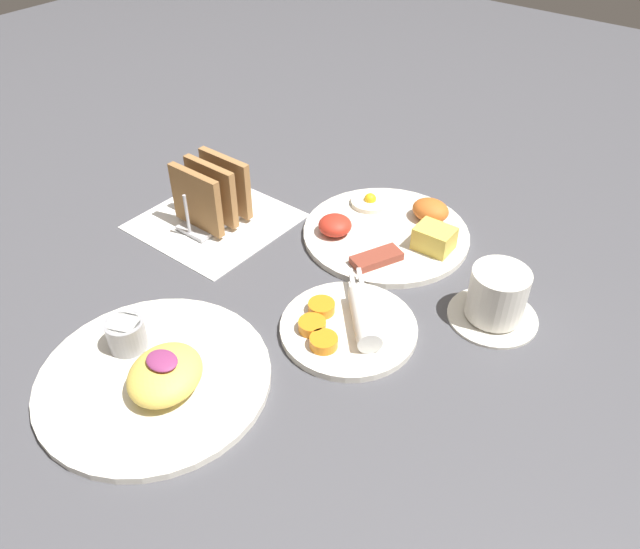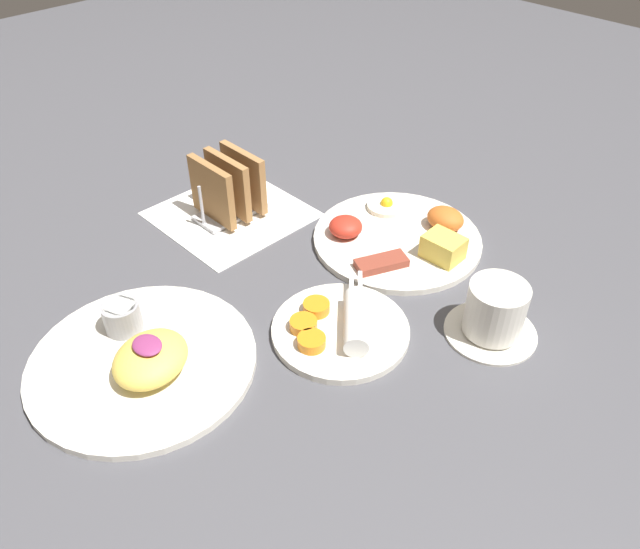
{
  "view_description": "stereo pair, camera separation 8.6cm",
  "coord_description": "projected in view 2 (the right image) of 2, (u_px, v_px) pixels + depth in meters",
  "views": [
    {
      "loc": [
        0.46,
        -0.48,
        0.57
      ],
      "look_at": [
        0.04,
        0.04,
        0.03
      ],
      "focal_mm": 35.0,
      "sensor_mm": 36.0,
      "label": 1
    },
    {
      "loc": [
        0.52,
        -0.43,
        0.57
      ],
      "look_at": [
        0.04,
        0.04,
        0.03
      ],
      "focal_mm": 35.0,
      "sensor_mm": 36.0,
      "label": 2
    }
  ],
  "objects": [
    {
      "name": "plate_condiments",
      "position": [
        339.0,
        329.0,
        0.81
      ],
      "size": [
        0.18,
        0.18,
        0.04
      ],
      "color": "silver",
      "rests_on": "ground_plane"
    },
    {
      "name": "plate_foreground",
      "position": [
        143.0,
        357.0,
        0.76
      ],
      "size": [
        0.28,
        0.28,
        0.06
      ],
      "color": "silver",
      "rests_on": "ground_plane"
    },
    {
      "name": "toast_rack",
      "position": [
        228.0,
        188.0,
        1.0
      ],
      "size": [
        0.1,
        0.12,
        0.1
      ],
      "color": "#B7B7BC",
      "rests_on": "ground_plane"
    },
    {
      "name": "coffee_cup",
      "position": [
        495.0,
        313.0,
        0.79
      ],
      "size": [
        0.12,
        0.12,
        0.08
      ],
      "color": "silver",
      "rests_on": "ground_plane"
    },
    {
      "name": "ground_plane",
      "position": [
        278.0,
        289.0,
        0.88
      ],
      "size": [
        3.0,
        3.0,
        0.0
      ],
      "primitive_type": "plane",
      "color": "#47474C"
    },
    {
      "name": "napkin_flat",
      "position": [
        231.0,
        214.0,
        1.03
      ],
      "size": [
        0.22,
        0.22,
        0.0
      ],
      "color": "white",
      "rests_on": "ground_plane"
    },
    {
      "name": "plate_breakfast",
      "position": [
        401.0,
        236.0,
        0.97
      ],
      "size": [
        0.26,
        0.26,
        0.05
      ],
      "color": "silver",
      "rests_on": "ground_plane"
    }
  ]
}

